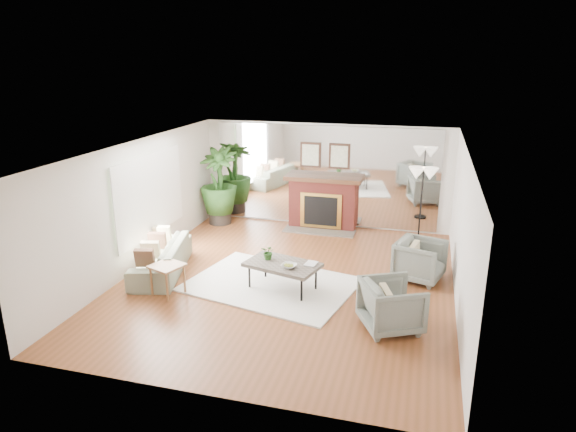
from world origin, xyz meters
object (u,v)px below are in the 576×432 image
(armchair_back, at_px, (420,260))
(side_table, at_px, (167,270))
(armchair_front, at_px, (392,306))
(fireplace, at_px, (323,202))
(coffee_table, at_px, (282,265))
(potted_ficus, at_px, (219,184))
(sofa, at_px, (161,258))
(floor_lamp, at_px, (423,180))

(armchair_back, bearing_deg, side_table, 129.98)
(armchair_front, distance_m, side_table, 3.85)
(fireplace, xyz_separation_m, coffee_table, (0.02, -3.62, -0.19))
(fireplace, distance_m, coffee_table, 3.62)
(potted_ficus, bearing_deg, sofa, -88.42)
(floor_lamp, bearing_deg, side_table, -141.74)
(fireplace, distance_m, armchair_back, 3.47)
(armchair_back, xyz_separation_m, potted_ficus, (-4.91, 2.18, 0.64))
(potted_ficus, height_order, floor_lamp, potted_ficus)
(sofa, xyz_separation_m, armchair_front, (4.45, -1.02, 0.09))
(armchair_front, distance_m, floor_lamp, 3.63)
(side_table, relative_size, potted_ficus, 0.33)
(armchair_front, distance_m, potted_ficus, 6.20)
(fireplace, height_order, armchair_back, fireplace)
(coffee_table, distance_m, sofa, 2.48)
(fireplace, relative_size, coffee_table, 1.43)
(sofa, bearing_deg, potted_ficus, 166.96)
(armchair_back, distance_m, floor_lamp, 1.87)
(fireplace, distance_m, potted_ficus, 2.58)
(sofa, height_order, side_table, sofa)
(armchair_back, xyz_separation_m, side_table, (-4.22, -1.83, 0.09))
(armchair_back, xyz_separation_m, floor_lamp, (-0.07, 1.44, 1.19))
(floor_lamp, bearing_deg, armchair_back, -87.14)
(side_table, bearing_deg, fireplace, 67.01)
(armchair_front, bearing_deg, coffee_table, 39.37)
(armchair_back, bearing_deg, armchair_front, -174.05)
(floor_lamp, bearing_deg, armchair_front, -94.96)
(sofa, distance_m, potted_ficus, 3.23)
(coffee_table, height_order, sofa, sofa)
(floor_lamp, bearing_deg, fireplace, 154.86)
(armchair_back, relative_size, floor_lamp, 0.46)
(coffee_table, height_order, potted_ficus, potted_ficus)
(potted_ficus, bearing_deg, armchair_back, -23.97)
(potted_ficus, xyz_separation_m, floor_lamp, (4.84, -0.75, 0.55))
(sofa, xyz_separation_m, armchair_back, (4.82, 0.96, 0.09))
(fireplace, relative_size, armchair_back, 2.43)
(coffee_table, xyz_separation_m, floor_lamp, (2.28, 2.54, 1.11))
(fireplace, xyz_separation_m, side_table, (-1.85, -4.35, -0.18))
(fireplace, bearing_deg, sofa, -125.15)
(coffee_table, distance_m, armchair_back, 2.59)
(fireplace, xyz_separation_m, sofa, (-2.45, -3.48, -0.36))
(armchair_front, bearing_deg, fireplace, -2.56)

